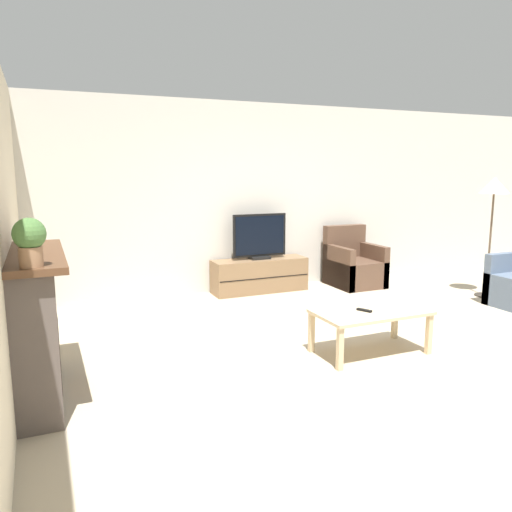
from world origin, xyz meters
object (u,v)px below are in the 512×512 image
Objects in this scene: mantel_clock at (32,240)px; armchair at (353,266)px; tv_stand at (260,275)px; floor_lamp at (494,191)px; mantel_vase_centre_left at (31,241)px; fireplace at (36,324)px; tv at (260,238)px; coffee_table at (370,316)px; potted_plant at (30,240)px; remote at (364,310)px; mantel_vase_left at (30,241)px.

mantel_clock is 4.97m from armchair.
tv_stand is 0.84× the size of floor_lamp.
fireplace is at bearing 98.84° from mantel_vase_centre_left.
tv_stand is at bearing 39.22° from fireplace.
coffee_table is at bearing -90.51° from tv.
floor_lamp reaches higher than armchair.
tv_stand is at bearing 45.82° from potted_plant.
remote is (2.84, -0.16, -0.81)m from mantel_vase_centre_left.
armchair is 2.91m from coffee_table.
armchair is 2.21m from floor_lamp.
fireplace reaches higher than armchair.
mantel_clock reaches higher than tv.
mantel_vase_centre_left is at bearing -170.01° from floor_lamp.
remote is at bearing -3.26° from mantel_vase_centre_left.
tv_stand is at bearing 61.31° from remote.
mantel_vase_left is (0.02, -0.43, 0.70)m from fireplace.
floor_lamp is (2.82, -1.51, 1.22)m from tv_stand.
potted_plant is 2.99m from remote.
tv_stand is 2.69m from coffee_table.
floor_lamp is (2.82, -1.50, 0.68)m from tv.
fireplace is 2.95m from coffee_table.
fireplace is at bearing -140.78° from tv_stand.
potted_plant is 3.08m from coffee_table.
potted_plant reaches higher than mantel_vase_centre_left.
mantel_clock is at bearing 83.05° from fireplace.
mantel_clock is (0.00, 0.58, -0.07)m from mantel_vase_left.
potted_plant is 5.96m from floor_lamp.
mantel_vase_centre_left is at bearing 150.14° from remote.
mantel_vase_centre_left is 0.14× the size of floor_lamp.
floor_lamp is at bearing 14.76° from potted_plant.
coffee_table is (2.91, 0.16, -0.91)m from mantel_vase_left.
fireplace is 3.82m from tv.
fireplace is 9.46× the size of remote.
armchair reaches higher than tv_stand.
tv_stand reaches higher than coffee_table.
fireplace is 1.60× the size of armchair.
fireplace is at bearing -153.50° from armchair.
coffee_table is at bearing -3.19° from mantel_vase_centre_left.
remote is (-1.58, -2.48, 0.14)m from armchair.
mantel_clock reaches higher than fireplace.
remote is at bearing 179.43° from coffee_table.
remote is (-0.10, -2.68, -0.35)m from tv.
mantel_clock is 0.09× the size of floor_lamp.
tv is 0.49× the size of floor_lamp.
tv_stand is at bearing 40.62° from mantel_vase_centre_left.
tv_stand reaches higher than remote.
fireplace is at bearing -171.08° from floor_lamp.
armchair is (4.42, 2.07, -0.92)m from mantel_clock.
potted_plant is at bearing -90.00° from mantel_vase_centre_left.
mantel_vase_left is 1.99× the size of mantel_clock.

